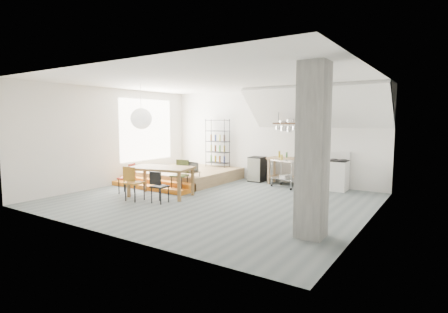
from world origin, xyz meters
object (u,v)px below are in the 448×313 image
Objects in this scene: dining_table at (161,170)px; stove at (337,175)px; rolling_cart at (286,170)px; mini_fridge at (257,169)px.

stove is at bearing 29.04° from dining_table.
rolling_cart is at bearing 38.51° from dining_table.
stove is at bearing 37.06° from rolling_cart.
dining_table is (-3.96, -3.61, 0.27)m from stove.
mini_fridge is (-1.31, 0.52, -0.14)m from rolling_cart.
dining_table is 3.99m from rolling_cart.
rolling_cart is at bearing -21.69° from mini_fridge.
dining_table is 3.85m from mini_fridge.
rolling_cart reaches higher than mini_fridge.
mini_fridge reaches higher than dining_table.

